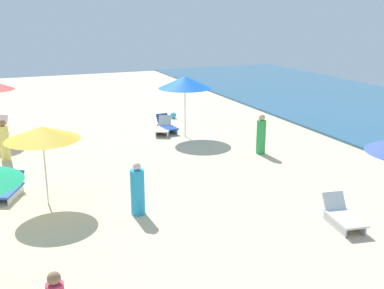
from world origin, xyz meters
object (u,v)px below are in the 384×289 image
object	(u,v)px
beachgoer_0	(261,135)
lounge_chair_4_0	(9,189)
lounge_chair_2_1	(167,126)
beachgoer_2	(4,142)
umbrella_2	(185,82)
lounge_chair_2_0	(164,128)
umbrella_4	(42,133)
beach_ball_0	(173,115)
beachgoer_4	(138,191)
lounge_chair_3_0	(343,216)

from	to	relation	value
beachgoer_0	lounge_chair_4_0	bearing A→B (deg)	31.88
lounge_chair_2_1	beachgoer_2	bearing A→B (deg)	-170.37
lounge_chair_4_0	umbrella_2	bearing A→B (deg)	55.06
lounge_chair_2_1	lounge_chair_2_0	bearing A→B (deg)	-140.51
umbrella_4	lounge_chair_4_0	xyz separation A→B (m)	(-1.03, -1.06, -1.92)
lounge_chair_2_0	beach_ball_0	xyz separation A→B (m)	(-2.82, 1.50, -0.12)
umbrella_2	beachgoer_0	bearing A→B (deg)	27.16
beachgoer_4	beach_ball_0	xyz separation A→B (m)	(-10.91, 5.03, -0.54)
lounge_chair_3_0	beachgoer_0	size ratio (longest dim) A/B	0.93
beachgoer_2	umbrella_4	bearing A→B (deg)	45.99
umbrella_2	lounge_chair_2_1	size ratio (longest dim) A/B	1.98
beachgoer_2	beachgoer_4	size ratio (longest dim) A/B	1.05
beachgoer_0	beach_ball_0	world-z (taller)	beachgoer_0
umbrella_2	lounge_chair_2_1	xyz separation A→B (m)	(-1.02, -0.53, -2.17)
lounge_chair_4_0	lounge_chair_3_0	bearing A→B (deg)	-9.82
lounge_chair_2_0	beachgoer_0	bearing A→B (deg)	-32.76
beachgoer_2	beach_ball_0	bearing A→B (deg)	151.30
lounge_chair_4_0	beach_ball_0	distance (m)	11.72
umbrella_2	lounge_chair_2_1	world-z (taller)	umbrella_2
lounge_chair_3_0	beachgoer_4	world-z (taller)	beachgoer_4
umbrella_4	lounge_chair_2_0	bearing A→B (deg)	137.89
umbrella_2	lounge_chair_3_0	distance (m)	10.30
lounge_chair_2_0	lounge_chair_4_0	xyz separation A→B (m)	(5.39, -6.86, -0.03)
lounge_chair_3_0	umbrella_2	bearing A→B (deg)	102.71
beachgoer_0	lounge_chair_2_0	bearing A→B (deg)	-33.65
umbrella_2	lounge_chair_2_0	xyz separation A→B (m)	(-0.81, -0.76, -2.18)
umbrella_2	beachgoer_4	world-z (taller)	umbrella_2
umbrella_2	beachgoer_0	xyz separation A→B (m)	(3.57, 1.83, -1.71)
umbrella_2	lounge_chair_2_0	bearing A→B (deg)	-136.84
lounge_chair_3_0	lounge_chair_2_0	bearing A→B (deg)	106.43
lounge_chair_3_0	lounge_chair_4_0	bearing A→B (deg)	155.76
beachgoer_2	beach_ball_0	distance (m)	9.42
lounge_chair_2_0	lounge_chair_3_0	bearing A→B (deg)	-56.50
beachgoer_0	beachgoer_4	xyz separation A→B (m)	(3.71, -6.11, -0.05)
lounge_chair_2_0	beachgoer_0	world-z (taller)	beachgoer_0
lounge_chair_2_1	lounge_chair_4_0	world-z (taller)	lounge_chair_2_1
lounge_chair_2_1	beachgoer_4	size ratio (longest dim) A/B	0.90
lounge_chair_2_0	beachgoer_0	xyz separation A→B (m)	(4.38, 2.59, 0.47)
umbrella_2	lounge_chair_2_0	distance (m)	2.45
umbrella_4	lounge_chair_2_1	bearing A→B (deg)	137.74
lounge_chair_4_0	lounge_chair_2_0	bearing A→B (deg)	62.17
lounge_chair_4_0	beachgoer_2	distance (m)	3.93
umbrella_4	lounge_chair_4_0	distance (m)	2.42
beachgoer_4	beach_ball_0	distance (m)	12.02
lounge_chair_4_0	beach_ball_0	size ratio (longest dim) A/B	4.83
lounge_chair_2_0	beachgoer_4	bearing A→B (deg)	-86.90
lounge_chair_2_1	beachgoer_2	distance (m)	7.29
lounge_chair_2_0	beachgoer_4	distance (m)	8.83
lounge_chair_3_0	umbrella_4	bearing A→B (deg)	157.59
lounge_chair_4_0	beachgoer_0	size ratio (longest dim) A/B	0.96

